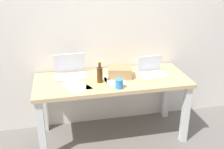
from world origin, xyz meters
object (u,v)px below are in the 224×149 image
laptop_right (152,71)px  beer_bottle (100,74)px  cardboard_box (120,72)px  desk (112,87)px  computer_mouse (126,68)px  laptop_left (71,71)px  coffee_mug (119,84)px

laptop_right → beer_bottle: size_ratio=1.31×
laptop_right → cardboard_box: laptop_right is taller
desk → computer_mouse: bearing=46.0°
laptop_left → computer_mouse: 0.65m
laptop_left → beer_bottle: size_ratio=1.49×
computer_mouse → cardboard_box: 0.23m
laptop_left → laptop_right: laptop_left is taller
computer_mouse → coffee_mug: (-0.19, -0.46, 0.03)m
laptop_left → cardboard_box: laptop_left is taller
beer_bottle → computer_mouse: size_ratio=2.34×
laptop_left → beer_bottle: laptop_left is taller
laptop_left → cardboard_box: (0.52, -0.14, -0.00)m
desk → cardboard_box: (0.10, 0.03, 0.16)m
desk → laptop_right: 0.48m
coffee_mug → laptop_right: bearing=31.0°
desk → laptop_left: (-0.43, 0.17, 0.16)m
beer_bottle → desk: bearing=25.9°
laptop_left → cardboard_box: size_ratio=1.38×
computer_mouse → coffee_mug: bearing=-106.9°
desk → laptop_left: laptop_left is taller
desk → beer_bottle: 0.25m
cardboard_box → coffee_mug: cardboard_box is taller
beer_bottle → coffee_mug: 0.24m
laptop_right → coffee_mug: size_ratio=3.22×
beer_bottle → coffee_mug: size_ratio=2.46×
desk → cardboard_box: cardboard_box is taller
laptop_right → beer_bottle: beer_bottle is taller
laptop_left → beer_bottle: bearing=-40.5°
desk → cardboard_box: 0.19m
cardboard_box → computer_mouse: bearing=57.8°
laptop_right → cardboard_box: bearing=178.5°
computer_mouse → desk: bearing=-128.1°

